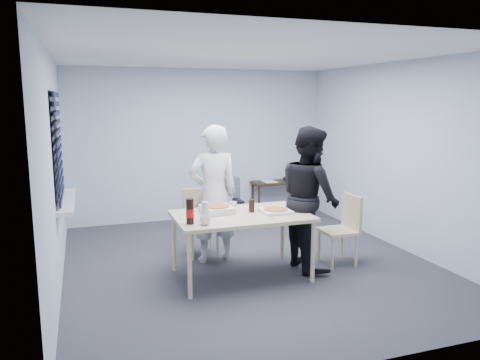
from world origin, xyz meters
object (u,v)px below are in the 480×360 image
object	(u,v)px
dining_table	(241,219)
stool	(231,206)
backpack	(231,189)
mug_a	(205,220)
person_white	(213,194)
soda_bottle	(190,212)
chair_right	(344,224)
side_table	(277,186)
mug_b	(233,205)
chair_far	(200,217)
person_black	(310,198)

from	to	relation	value
dining_table	stool	bearing A→B (deg)	75.54
backpack	mug_a	bearing A→B (deg)	-109.28
person_white	soda_bottle	size ratio (longest dim) A/B	6.39
dining_table	chair_right	distance (m)	1.40
dining_table	side_table	world-z (taller)	dining_table
side_table	backpack	bearing A→B (deg)	-149.44
chair_right	stool	world-z (taller)	chair_right
stool	dining_table	bearing A→B (deg)	-104.46
dining_table	mug_b	xyz separation A→B (m)	(-0.01, 0.27, 0.11)
backpack	mug_b	distance (m)	1.85
soda_bottle	backpack	bearing A→B (deg)	62.33
chair_far	soda_bottle	xyz separation A→B (m)	(-0.41, -1.21, 0.38)
person_white	stool	distance (m)	1.64
mug_b	person_black	bearing A→B (deg)	-13.34
dining_table	chair_far	size ratio (longest dim) A/B	1.75
dining_table	backpack	size ratio (longest dim) A/B	4.21
backpack	stool	bearing A→B (deg)	94.60
chair_far	stool	bearing A→B (deg)	53.73
backpack	soda_bottle	world-z (taller)	soda_bottle
person_black	mug_a	size ratio (longest dim) A/B	14.39
stool	soda_bottle	world-z (taller)	soda_bottle
person_black	side_table	bearing A→B (deg)	-15.08
person_white	side_table	distance (m)	2.72
chair_far	person_white	world-z (taller)	person_white
soda_bottle	person_white	bearing A→B (deg)	60.05
person_black	side_table	xyz separation A→B (m)	(0.71, 2.63, -0.35)
mug_a	soda_bottle	size ratio (longest dim) A/B	0.44
backpack	mug_b	size ratio (longest dim) A/B	3.70
chair_far	soda_bottle	distance (m)	1.34
chair_right	side_table	distance (m)	2.68
person_white	side_table	size ratio (longest dim) A/B	1.92
chair_right	mug_a	distance (m)	1.96
person_black	person_white	bearing A→B (deg)	60.94
person_black	side_table	size ratio (longest dim) A/B	1.92
chair_far	person_white	size ratio (longest dim) A/B	0.50
chair_far	backpack	xyz separation A→B (m)	(0.78, 1.05, 0.14)
chair_far	side_table	xyz separation A→B (m)	(1.87, 1.70, 0.02)
person_white	mug_a	world-z (taller)	person_white
side_table	backpack	xyz separation A→B (m)	(-1.09, -0.64, 0.12)
stool	chair_far	bearing A→B (deg)	-126.27
side_table	chair_right	bearing A→B (deg)	-94.84
stool	backpack	xyz separation A→B (m)	(-0.00, -0.01, 0.29)
chair_right	stool	size ratio (longest dim) A/B	1.87
chair_far	mug_a	size ratio (longest dim) A/B	7.24
dining_table	chair_right	world-z (taller)	chair_right
person_black	stool	world-z (taller)	person_black
backpack	mug_b	world-z (taller)	mug_b
chair_right	mug_b	bearing A→B (deg)	169.54
chair_far	stool	xyz separation A→B (m)	(0.78, 1.06, -0.15)
person_black	backpack	xyz separation A→B (m)	(-0.38, 1.98, -0.23)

